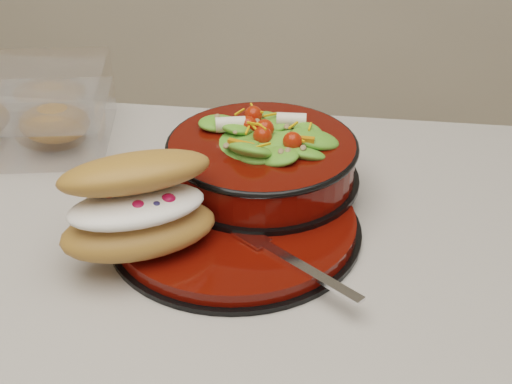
# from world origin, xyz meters

# --- Properties ---
(dinner_plate) EXTENTS (0.27, 0.27, 0.02)m
(dinner_plate) POSITION_xyz_m (-0.11, 0.07, 0.91)
(dinner_plate) COLOR black
(dinner_plate) RESTS_ON island_counter
(salad_bowl) EXTENTS (0.22, 0.22, 0.09)m
(salad_bowl) POSITION_xyz_m (-0.09, 0.15, 0.95)
(salad_bowl) COLOR black
(salad_bowl) RESTS_ON dinner_plate
(croissant) EXTENTS (0.18, 0.16, 0.09)m
(croissant) POSITION_xyz_m (-0.19, 0.01, 0.97)
(croissant) COLOR #B97338
(croissant) RESTS_ON dinner_plate
(fork) EXTENTS (0.14, 0.11, 0.00)m
(fork) POSITION_xyz_m (-0.04, -0.00, 0.92)
(fork) COLOR silver
(fork) RESTS_ON dinner_plate
(pastry_box) EXTENTS (0.27, 0.22, 0.09)m
(pastry_box) POSITION_xyz_m (-0.43, 0.24, 0.94)
(pastry_box) COLOR white
(pastry_box) RESTS_ON island_counter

